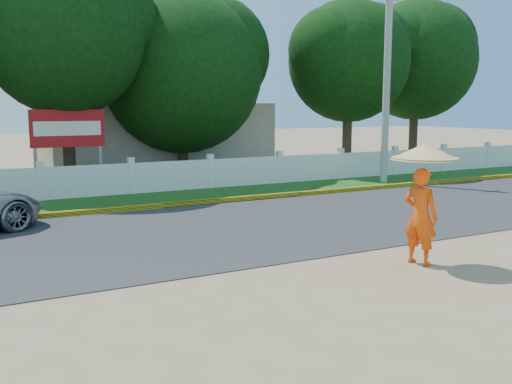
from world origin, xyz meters
The scene contains 10 objects.
ground centered at (0.00, 0.00, 0.00)m, with size 120.00×120.00×0.00m, color #9E8460.
road centered at (0.00, 4.50, 0.01)m, with size 60.00×7.00×0.02m, color #38383A.
grass_verge centered at (0.00, 9.75, 0.01)m, with size 60.00×3.50×0.03m, color #2D601E.
curb centered at (0.00, 8.05, 0.08)m, with size 40.00×0.18×0.16m, color yellow.
fence centered at (0.00, 11.20, 0.55)m, with size 40.00×0.10×1.10m, color silver.
building_near centered at (3.00, 18.00, 1.60)m, with size 10.00×6.00×3.20m, color #B7AD99.
utility_pole centered at (9.76, 9.33, 3.97)m, with size 0.28×0.28×7.95m, color gray.
monk_with_parasol centered at (2.45, -0.22, 1.54)m, with size 1.30×1.30×2.36m.
billboard centered at (-1.88, 12.30, 2.14)m, with size 2.50×0.13×2.95m.
tree_row centered at (1.36, 14.16, 4.94)m, with size 36.97×7.80×8.46m.
Camera 1 is at (-5.51, -8.25, 3.05)m, focal length 40.00 mm.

